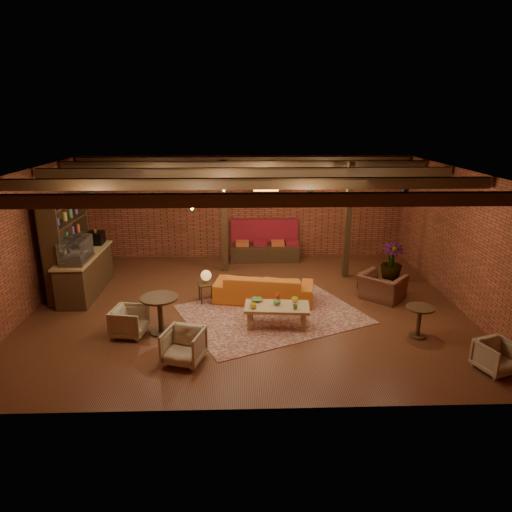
{
  "coord_description": "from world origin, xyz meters",
  "views": [
    {
      "loc": [
        -0.11,
        -10.08,
        4.42
      ],
      "look_at": [
        0.22,
        0.2,
        1.19
      ],
      "focal_mm": 32.0,
      "sensor_mm": 36.0,
      "label": 1
    }
  ],
  "objects_px": {
    "armchair_right": "(382,283)",
    "armchair_far": "(497,355)",
    "side_table_book": "(367,275)",
    "sofa": "(264,288)",
    "round_table_left": "(160,309)",
    "side_table_lamp": "(206,278)",
    "round_table_right": "(419,317)",
    "armchair_b": "(184,344)",
    "plant_tall": "(395,225)",
    "armchair_a": "(130,320)",
    "coffee_table": "(276,308)"
  },
  "relations": [
    {
      "from": "side_table_lamp",
      "to": "armchair_right",
      "type": "xyz_separation_m",
      "value": [
        4.32,
        0.02,
        -0.18
      ]
    },
    {
      "from": "armchair_a",
      "to": "armchair_b",
      "type": "height_order",
      "value": "armchair_b"
    },
    {
      "from": "plant_tall",
      "to": "armchair_right",
      "type": "bearing_deg",
      "value": -115.56
    },
    {
      "from": "sofa",
      "to": "round_table_right",
      "type": "xyz_separation_m",
      "value": [
        3.08,
        -1.99,
        0.1
      ]
    },
    {
      "from": "side_table_lamp",
      "to": "round_table_left",
      "type": "height_order",
      "value": "round_table_left"
    },
    {
      "from": "round_table_left",
      "to": "sofa",
      "type": "bearing_deg",
      "value": 36.28
    },
    {
      "from": "armchair_right",
      "to": "round_table_right",
      "type": "bearing_deg",
      "value": 137.38
    },
    {
      "from": "side_table_lamp",
      "to": "side_table_book",
      "type": "distance_m",
      "value": 4.15
    },
    {
      "from": "armchair_far",
      "to": "plant_tall",
      "type": "relative_size",
      "value": 0.2
    },
    {
      "from": "sofa",
      "to": "side_table_book",
      "type": "bearing_deg",
      "value": -157.26
    },
    {
      "from": "armchair_right",
      "to": "side_table_book",
      "type": "bearing_deg",
      "value": -27.0
    },
    {
      "from": "plant_tall",
      "to": "armchair_far",
      "type": "bearing_deg",
      "value": -85.4
    },
    {
      "from": "armchair_a",
      "to": "sofa",
      "type": "bearing_deg",
      "value": -49.32
    },
    {
      "from": "coffee_table",
      "to": "plant_tall",
      "type": "relative_size",
      "value": 0.46
    },
    {
      "from": "coffee_table",
      "to": "round_table_left",
      "type": "relative_size",
      "value": 1.77
    },
    {
      "from": "sofa",
      "to": "plant_tall",
      "type": "relative_size",
      "value": 0.77
    },
    {
      "from": "armchair_b",
      "to": "round_table_right",
      "type": "height_order",
      "value": "armchair_b"
    },
    {
      "from": "armchair_a",
      "to": "armchair_b",
      "type": "relative_size",
      "value": 0.96
    },
    {
      "from": "side_table_book",
      "to": "armchair_far",
      "type": "relative_size",
      "value": 0.75
    },
    {
      "from": "side_table_book",
      "to": "round_table_right",
      "type": "relative_size",
      "value": 0.71
    },
    {
      "from": "armchair_far",
      "to": "plant_tall",
      "type": "xyz_separation_m",
      "value": [
        -0.38,
        4.77,
        1.24
      ]
    },
    {
      "from": "armchair_right",
      "to": "armchair_b",
      "type": "bearing_deg",
      "value": 74.77
    },
    {
      "from": "armchair_b",
      "to": "armchair_far",
      "type": "distance_m",
      "value": 5.63
    },
    {
      "from": "plant_tall",
      "to": "round_table_left",
      "type": "bearing_deg",
      "value": -152.22
    },
    {
      "from": "sofa",
      "to": "armchair_b",
      "type": "height_order",
      "value": "armchair_b"
    },
    {
      "from": "round_table_right",
      "to": "armchair_far",
      "type": "bearing_deg",
      "value": -56.24
    },
    {
      "from": "sofa",
      "to": "armchair_right",
      "type": "relative_size",
      "value": 2.4
    },
    {
      "from": "sofa",
      "to": "round_table_left",
      "type": "xyz_separation_m",
      "value": [
        -2.24,
        -1.64,
        0.2
      ]
    },
    {
      "from": "armchair_right",
      "to": "armchair_far",
      "type": "bearing_deg",
      "value": 150.37
    },
    {
      "from": "coffee_table",
      "to": "round_table_left",
      "type": "bearing_deg",
      "value": -173.88
    },
    {
      "from": "armchair_b",
      "to": "side_table_book",
      "type": "distance_m",
      "value": 5.52
    },
    {
      "from": "round_table_right",
      "to": "coffee_table",
      "type": "bearing_deg",
      "value": 168.13
    },
    {
      "from": "coffee_table",
      "to": "armchair_far",
      "type": "relative_size",
      "value": 2.29
    },
    {
      "from": "side_table_lamp",
      "to": "armchair_far",
      "type": "height_order",
      "value": "side_table_lamp"
    },
    {
      "from": "armchair_right",
      "to": "armchair_far",
      "type": "relative_size",
      "value": 1.58
    },
    {
      "from": "round_table_right",
      "to": "armchair_b",
      "type": "bearing_deg",
      "value": -169.86
    },
    {
      "from": "side_table_lamp",
      "to": "armchair_far",
      "type": "bearing_deg",
      "value": -31.75
    },
    {
      "from": "coffee_table",
      "to": "armchair_b",
      "type": "distance_m",
      "value": 2.32
    },
    {
      "from": "armchair_right",
      "to": "armchair_a",
      "type": "bearing_deg",
      "value": 59.51
    },
    {
      "from": "side_table_lamp",
      "to": "round_table_right",
      "type": "bearing_deg",
      "value": -23.87
    },
    {
      "from": "round_table_right",
      "to": "plant_tall",
      "type": "relative_size",
      "value": 0.21
    },
    {
      "from": "plant_tall",
      "to": "armchair_b",
      "type": "bearing_deg",
      "value": -140.77
    },
    {
      "from": "side_table_book",
      "to": "sofa",
      "type": "bearing_deg",
      "value": -167.14
    },
    {
      "from": "sofa",
      "to": "round_table_left",
      "type": "bearing_deg",
      "value": 46.15
    },
    {
      "from": "round_table_left",
      "to": "armchair_b",
      "type": "distance_m",
      "value": 1.35
    },
    {
      "from": "sofa",
      "to": "armchair_far",
      "type": "xyz_separation_m",
      "value": [
        3.99,
        -3.34,
        -0.03
      ]
    },
    {
      "from": "sofa",
      "to": "round_table_right",
      "type": "height_order",
      "value": "sofa"
    },
    {
      "from": "armchair_a",
      "to": "round_table_right",
      "type": "relative_size",
      "value": 1.02
    },
    {
      "from": "side_table_lamp",
      "to": "armchair_b",
      "type": "relative_size",
      "value": 1.15
    },
    {
      "from": "sofa",
      "to": "armchair_b",
      "type": "distance_m",
      "value": 3.26
    }
  ]
}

